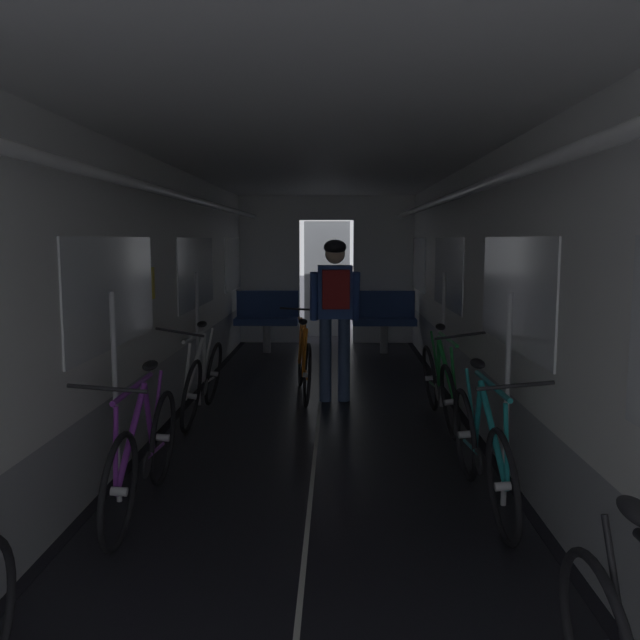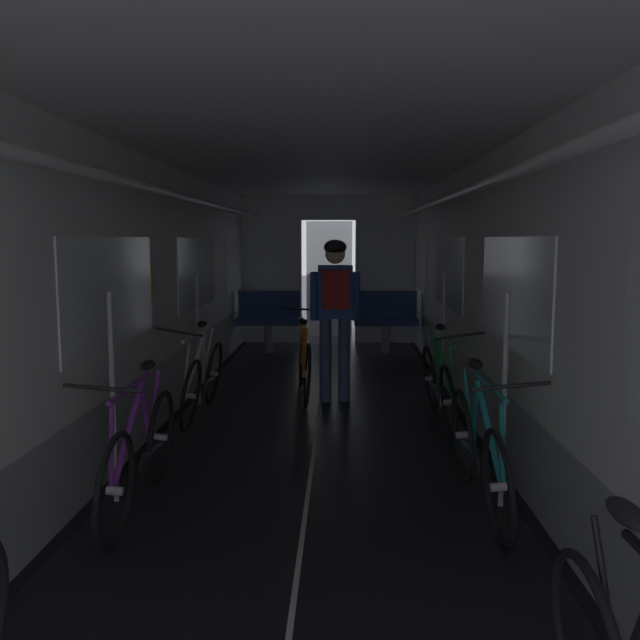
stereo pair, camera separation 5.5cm
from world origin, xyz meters
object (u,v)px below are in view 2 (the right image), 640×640
(bench_seat_far_right, at_px, (385,316))
(bicycle_purple, at_px, (140,453))
(bench_seat_far_left, at_px, (269,315))
(bicycle_green, at_px, (439,384))
(bicycle_orange_in_aisle, at_px, (304,362))
(bicycle_white, at_px, (202,379))
(person_cyclist_aisle, at_px, (335,302))
(bicycle_teal, at_px, (479,450))

(bench_seat_far_right, bearing_deg, bicycle_purple, -107.63)
(bench_seat_far_left, distance_m, bicycle_purple, 6.14)
(bicycle_green, bearing_deg, bench_seat_far_right, 93.56)
(bench_seat_far_left, height_order, bicycle_orange_in_aisle, bench_seat_far_left)
(bicycle_white, bearing_deg, bench_seat_far_right, 62.13)
(bicycle_purple, bearing_deg, bicycle_orange_in_aisle, 74.98)
(bench_seat_far_right, relative_size, person_cyclist_aisle, 0.57)
(bicycle_green, distance_m, bicycle_teal, 1.99)
(bicycle_teal, bearing_deg, bench_seat_far_right, 92.07)
(person_cyclist_aisle, bearing_deg, bench_seat_far_right, 76.86)
(bicycle_purple, bearing_deg, bench_seat_far_left, 88.60)
(bench_seat_far_left, distance_m, bicycle_orange_in_aisle, 3.01)
(person_cyclist_aisle, bearing_deg, bicycle_white, -152.74)
(bicycle_purple, bearing_deg, bench_seat_far_right, 72.37)
(bicycle_white, height_order, person_cyclist_aisle, person_cyclist_aisle)
(bench_seat_far_left, relative_size, bicycle_orange_in_aisle, 0.58)
(bicycle_green, relative_size, bicycle_teal, 1.00)
(bicycle_white, height_order, bicycle_green, bicycle_white)
(bicycle_purple, height_order, bicycle_orange_in_aisle, bicycle_purple)
(bicycle_purple, distance_m, person_cyclist_aisle, 3.27)
(bicycle_orange_in_aisle, bearing_deg, bicycle_green, -39.46)
(bicycle_teal, bearing_deg, person_cyclist_aisle, 108.73)
(bicycle_white, relative_size, bicycle_green, 1.00)
(bicycle_green, relative_size, bicycle_orange_in_aisle, 1.00)
(bench_seat_far_right, height_order, bicycle_white, bicycle_white)
(bicycle_green, xyz_separation_m, bicycle_orange_in_aisle, (-1.33, 1.10, 0.00))
(bicycle_teal, height_order, person_cyclist_aisle, person_cyclist_aisle)
(person_cyclist_aisle, xyz_separation_m, bicycle_orange_in_aisle, (-0.34, 0.26, -0.69))
(bicycle_white, height_order, bicycle_purple, bicycle_white)
(person_cyclist_aisle, bearing_deg, bicycle_orange_in_aisle, 142.63)
(bicycle_orange_in_aisle, bearing_deg, bench_seat_far_right, 69.56)
(bicycle_purple, bearing_deg, bicycle_white, 92.02)
(bench_seat_far_right, distance_m, bicycle_teal, 6.01)
(bench_seat_far_right, distance_m, bicycle_white, 4.35)
(bicycle_purple, bearing_deg, bicycle_teal, 3.46)
(bicycle_green, bearing_deg, person_cyclist_aisle, 139.85)
(bench_seat_far_right, xyz_separation_m, bicycle_teal, (0.22, -6.00, -0.19))
(bicycle_teal, relative_size, bicycle_orange_in_aisle, 1.00)
(bench_seat_far_right, xyz_separation_m, bicycle_white, (-2.03, -3.84, -0.19))
(person_cyclist_aisle, distance_m, bicycle_orange_in_aisle, 0.81)
(bench_seat_far_left, height_order, bicycle_green, same)
(bench_seat_far_left, height_order, bicycle_white, bicycle_white)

